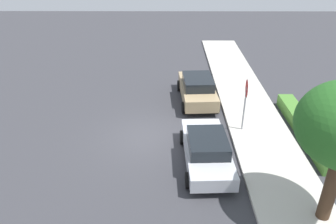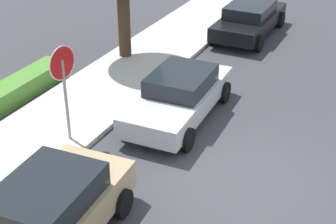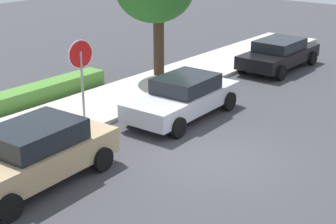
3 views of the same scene
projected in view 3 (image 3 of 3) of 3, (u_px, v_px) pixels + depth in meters
name	position (u px, v px, depth m)	size (l,w,h in m)	color
ground_plane	(214.00, 159.00, 14.07)	(60.00, 60.00, 0.00)	#38383D
sidewalk_curb	(78.00, 113.00, 17.26)	(32.00, 2.91, 0.14)	beige
stop_sign	(81.00, 66.00, 15.77)	(0.89, 0.11, 2.76)	gray
parked_car_silver	(184.00, 97.00, 16.89)	(4.50, 2.12, 1.37)	silver
parked_car_tan	(34.00, 154.00, 12.51)	(4.46, 2.24, 1.51)	tan
parked_car_black	(279.00, 53.00, 22.59)	(4.55, 2.03, 1.32)	black
front_yard_hedge	(31.00, 96.00, 18.23)	(6.43, 0.82, 0.63)	#4C8433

